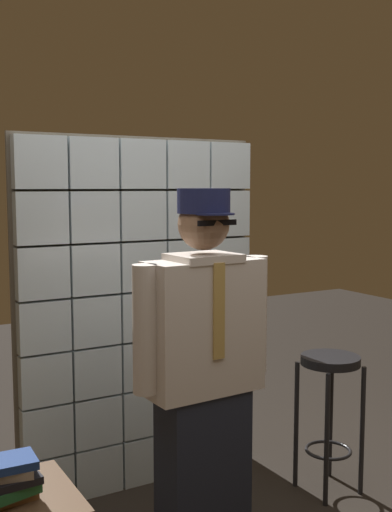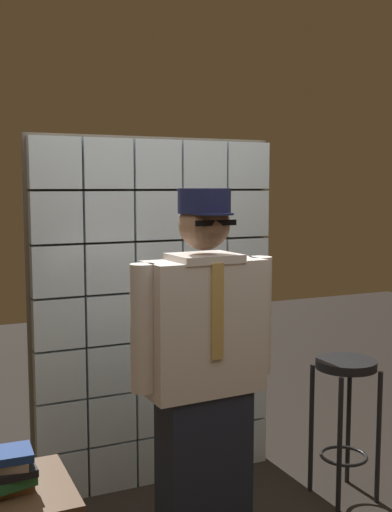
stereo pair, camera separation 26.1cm
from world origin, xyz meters
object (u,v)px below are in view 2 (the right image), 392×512
(side_table, at_px, (8,506))
(book_stack, at_px, (5,471))
(bar_stool, at_px, (345,395))
(standing_person, at_px, (204,376))

(side_table, xyz_separation_m, book_stack, (-0.01, -0.01, 0.16))
(bar_stool, bearing_deg, book_stack, -172.32)
(bar_stool, relative_size, book_stack, 3.26)
(bar_stool, height_order, side_table, bar_stool)
(standing_person, bearing_deg, side_table, 173.62)
(side_table, bearing_deg, standing_person, -3.27)
(standing_person, height_order, side_table, standing_person)
(side_table, distance_m, book_stack, 0.16)
(standing_person, distance_m, side_table, 0.98)
(side_table, height_order, book_stack, book_stack)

